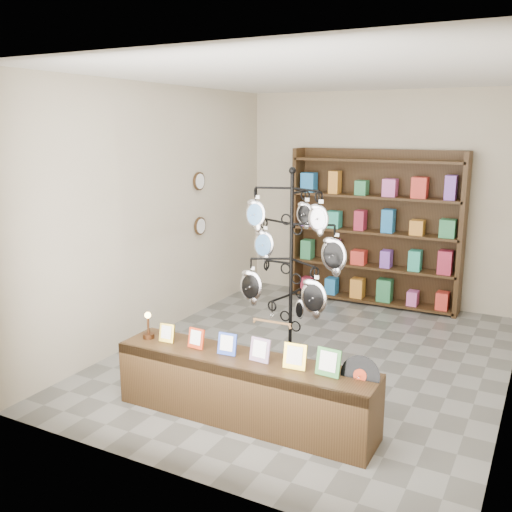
{
  "coord_description": "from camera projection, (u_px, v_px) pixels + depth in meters",
  "views": [
    {
      "loc": [
        2.23,
        -5.52,
        2.5
      ],
      "look_at": [
        -0.17,
        -1.0,
        1.34
      ],
      "focal_mm": 40.0,
      "sensor_mm": 36.0,
      "label": 1
    }
  ],
  "objects": [
    {
      "name": "front_shelf",
      "position": [
        244.0,
        388.0,
        4.93
      ],
      "size": [
        2.35,
        0.49,
        0.83
      ],
      "rotation": [
        0.0,
        0.0,
        0.0
      ],
      "color": "black",
      "rests_on": "ground"
    },
    {
      "name": "wall_clocks",
      "position": [
        200.0,
        204.0,
        7.59
      ],
      "size": [
        0.03,
        0.24,
        0.84
      ],
      "color": "black",
      "rests_on": "ground"
    },
    {
      "name": "ground",
      "position": [
        311.0,
        357.0,
        6.33
      ],
      "size": [
        5.0,
        5.0,
        0.0
      ],
      "primitive_type": "plane",
      "color": "slate",
      "rests_on": "ground"
    },
    {
      "name": "back_shelving",
      "position": [
        375.0,
        233.0,
        8.08
      ],
      "size": [
        2.42,
        0.36,
        2.2
      ],
      "color": "black",
      "rests_on": "ground"
    },
    {
      "name": "display_tree",
      "position": [
        291.0,
        259.0,
        5.6
      ],
      "size": [
        1.09,
        0.93,
        2.13
      ],
      "rotation": [
        0.0,
        0.0,
        -0.04
      ],
      "color": "black",
      "rests_on": "ground"
    },
    {
      "name": "room_envelope",
      "position": [
        315.0,
        191.0,
        5.92
      ],
      "size": [
        5.0,
        5.0,
        5.0
      ],
      "color": "#BFB49A",
      "rests_on": "ground"
    }
  ]
}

